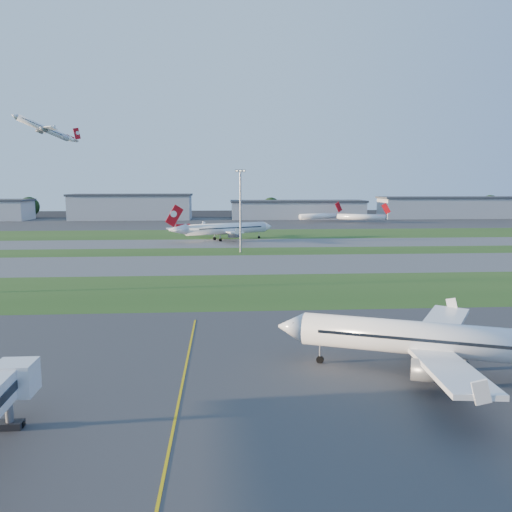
{
  "coord_description": "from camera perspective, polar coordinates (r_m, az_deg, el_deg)",
  "views": [
    {
      "loc": [
        9.62,
        -47.57,
        21.73
      ],
      "look_at": [
        16.19,
        52.38,
        7.0
      ],
      "focal_mm": 35.0,
      "sensor_mm": 36.0,
      "label": 1
    }
  ],
  "objects": [
    {
      "name": "hangar_far_east",
      "position": [
        336.02,
        21.98,
        5.19
      ],
      "size": [
        96.9,
        23.0,
        13.2
      ],
      "color": "#ACAFB5",
      "rests_on": "ground"
    },
    {
      "name": "mini_jet_far",
      "position": [
        279.38,
        11.97,
        4.4
      ],
      "size": [
        27.42,
        12.03,
        9.48
      ],
      "rotation": [
        0.0,
        0.0,
        -0.35
      ],
      "color": "white",
      "rests_on": "ground"
    },
    {
      "name": "airliner_parked",
      "position": [
        60.53,
        20.19,
        -9.09
      ],
      "size": [
        35.75,
        30.28,
        11.7
      ],
      "rotation": [
        0.0,
        0.0,
        -0.36
      ],
      "color": "white",
      "rests_on": "ground"
    },
    {
      "name": "taxiway_a",
      "position": [
        134.68,
        -7.81,
        -1.0
      ],
      "size": [
        300.0,
        32.0,
        0.01
      ],
      "primitive_type": "cube",
      "color": "#515154",
      "rests_on": "ground"
    },
    {
      "name": "taxiway_b",
      "position": [
        181.13,
        -6.78,
        1.42
      ],
      "size": [
        300.0,
        26.0,
        0.01
      ],
      "primitive_type": "cube",
      "color": "#515154",
      "rests_on": "ground"
    },
    {
      "name": "airliner_taxiing",
      "position": [
        189.93,
        -3.51,
        3.11
      ],
      "size": [
        37.64,
        32.01,
        12.5
      ],
      "rotation": [
        0.0,
        0.0,
        3.55
      ],
      "color": "white",
      "rests_on": "ground"
    },
    {
      "name": "tree_east",
      "position": [
        332.11,
        14.81,
        5.4
      ],
      "size": [
        10.45,
        10.45,
        11.4
      ],
      "color": "black",
      "rests_on": "ground"
    },
    {
      "name": "tree_far_east",
      "position": [
        363.93,
        25.17,
        5.33
      ],
      "size": [
        12.65,
        12.65,
        13.8
      ],
      "color": "black",
      "rests_on": "ground"
    },
    {
      "name": "hangar_east",
      "position": [
        306.37,
        4.78,
        5.32
      ],
      "size": [
        81.6,
        23.0,
        11.2
      ],
      "color": "#ACAFB5",
      "rests_on": "ground"
    },
    {
      "name": "mini_jet_near",
      "position": [
        282.11,
        7.33,
        4.55
      ],
      "size": [
        26.76,
        13.66,
        9.48
      ],
      "rotation": [
        0.0,
        0.0,
        0.43
      ],
      "color": "white",
      "rests_on": "ground"
    },
    {
      "name": "grass_strip_c",
      "position": [
        213.89,
        -6.32,
        2.48
      ],
      "size": [
        300.0,
        40.0,
        0.01
      ],
      "primitive_type": "cube",
      "color": "#264918",
      "rests_on": "ground"
    },
    {
      "name": "grass_strip_a",
      "position": [
        102.36,
        -9.09,
        -3.99
      ],
      "size": [
        300.0,
        34.0,
        0.01
      ],
      "primitive_type": "cube",
      "color": "#264918",
      "rests_on": "ground"
    },
    {
      "name": "ground",
      "position": [
        53.17,
        -14.41,
        -16.03
      ],
      "size": [
        700.0,
        700.0,
        0.0
      ],
      "primitive_type": "plane",
      "color": "black",
      "rests_on": "ground"
    },
    {
      "name": "apron_near",
      "position": [
        53.17,
        -14.41,
        -16.03
      ],
      "size": [
        300.0,
        70.0,
        0.01
      ],
      "primitive_type": "cube",
      "color": "#333335",
      "rests_on": "ground"
    },
    {
      "name": "airliner_departing",
      "position": [
        278.94,
        -23.07,
        13.27
      ],
      "size": [
        27.47,
        23.7,
        9.72
      ],
      "rotation": [
        0.0,
        0.0,
        0.55
      ],
      "color": "white"
    },
    {
      "name": "light_mast_centre",
      "position": [
        155.81,
        -1.79,
        5.82
      ],
      "size": [
        3.2,
        0.7,
        25.8
      ],
      "color": "gray",
      "rests_on": "ground"
    },
    {
      "name": "tree_mid_west",
      "position": [
        315.36,
        -9.18,
        5.37
      ],
      "size": [
        9.9,
        9.9,
        10.8
      ],
      "color": "black",
      "rests_on": "ground"
    },
    {
      "name": "grass_strip_b",
      "position": [
        159.35,
        -7.19,
        0.46
      ],
      "size": [
        300.0,
        18.0,
        0.01
      ],
      "primitive_type": "cube",
      "color": "#264918",
      "rests_on": "ground"
    },
    {
      "name": "yellow_line",
      "position": [
        52.5,
        -8.82,
        -16.19
      ],
      "size": [
        0.25,
        60.0,
        0.02
      ],
      "primitive_type": "cube",
      "color": "gold",
      "rests_on": "ground"
    },
    {
      "name": "tree_west",
      "position": [
        339.66,
        -24.48,
        5.16
      ],
      "size": [
        12.1,
        12.1,
        13.2
      ],
      "color": "black",
      "rests_on": "ground"
    },
    {
      "name": "apron_far",
      "position": [
        273.6,
        -5.78,
        3.77
      ],
      "size": [
        400.0,
        80.0,
        0.01
      ],
      "primitive_type": "cube",
      "color": "#333335",
      "rests_on": "ground"
    },
    {
      "name": "tree_mid_east",
      "position": [
        318.37,
        1.73,
        5.68
      ],
      "size": [
        11.55,
        11.55,
        12.6
      ],
      "color": "black",
      "rests_on": "ground"
    },
    {
      "name": "hangar_west",
      "position": [
        307.78,
        -14.04,
        5.49
      ],
      "size": [
        71.4,
        23.0,
        15.2
      ],
      "color": "#ACAFB5",
      "rests_on": "ground"
    }
  ]
}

